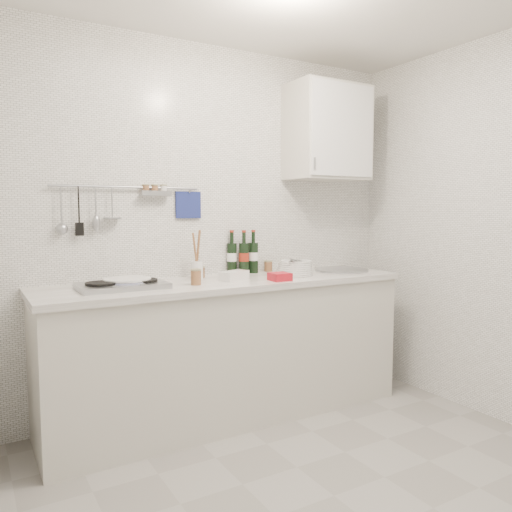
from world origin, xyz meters
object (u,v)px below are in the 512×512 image
(wall_cabinet, at_px, (328,133))
(plate_stack_hob, at_px, (126,283))
(utensil_crock, at_px, (197,267))
(plate_stack_sink, at_px, (295,268))
(wine_bottles, at_px, (243,252))

(wall_cabinet, relative_size, plate_stack_hob, 2.26)
(wall_cabinet, bearing_deg, utensil_crock, 178.88)
(plate_stack_sink, height_order, wine_bottles, wine_bottles)
(plate_stack_hob, bearing_deg, wine_bottles, 12.40)
(wall_cabinet, height_order, wine_bottles, wall_cabinet)
(plate_stack_sink, distance_m, wine_bottles, 0.39)
(utensil_crock, bearing_deg, wine_bottles, 13.86)
(utensil_crock, bearing_deg, plate_stack_sink, -13.53)
(plate_stack_sink, xyz_separation_m, wine_bottles, (-0.27, 0.26, 0.11))
(plate_stack_sink, xyz_separation_m, utensil_crock, (-0.67, 0.16, 0.03))
(plate_stack_hob, height_order, wine_bottles, wine_bottles)
(plate_stack_sink, relative_size, utensil_crock, 0.88)
(plate_stack_hob, xyz_separation_m, utensil_crock, (0.50, 0.10, 0.05))
(plate_stack_sink, bearing_deg, utensil_crock, 166.47)
(plate_stack_hob, height_order, utensil_crock, utensil_crock)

